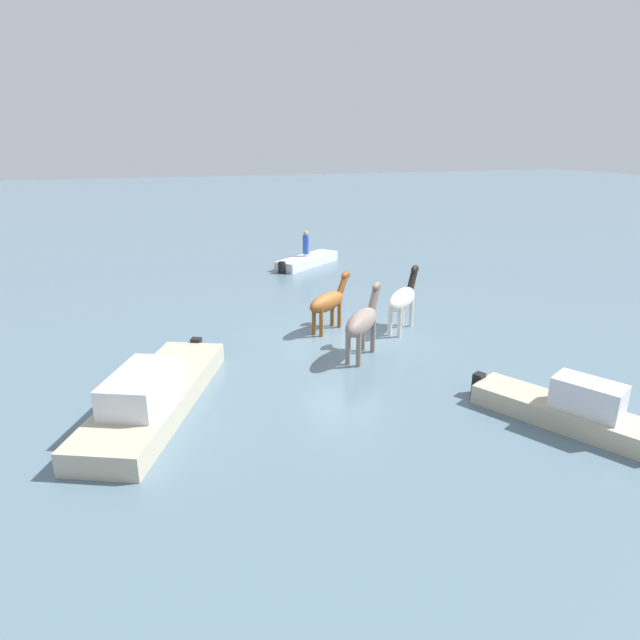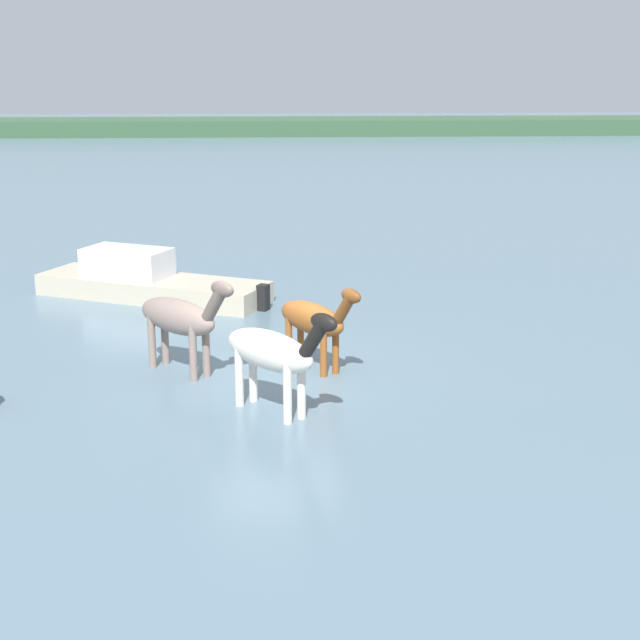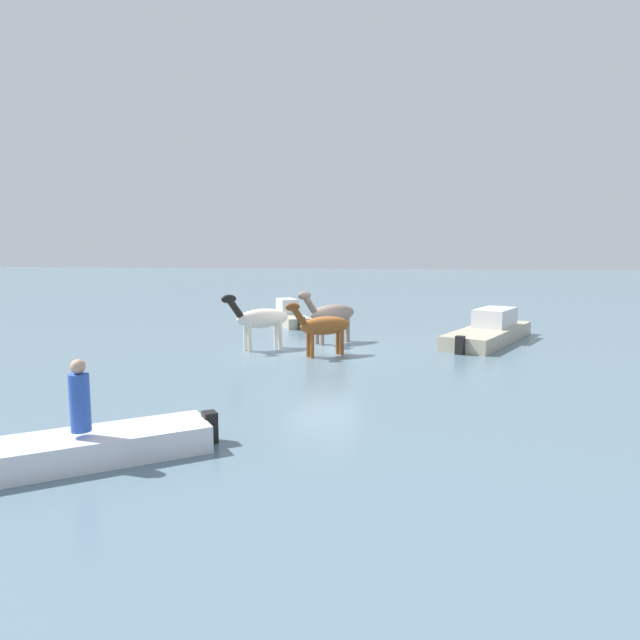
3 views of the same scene
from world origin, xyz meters
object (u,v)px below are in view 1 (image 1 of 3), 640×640
object	(u,v)px
horse_gray_outer	(362,322)
boat_motor_center	(154,397)
boat_launch_far	(566,411)
boat_skiff_near	(307,262)
horse_dun_straggler	(328,302)
horse_lead	(403,299)
person_watcher_seated	(306,243)

from	to	relation	value
horse_gray_outer	boat_motor_center	xyz separation A→B (m)	(-1.38, 6.00, -0.78)
horse_gray_outer	boat_launch_far	distance (m)	5.93
horse_gray_outer	boat_launch_far	bearing A→B (deg)	-107.72
boat_launch_far	boat_skiff_near	bearing A→B (deg)	154.39
horse_dun_straggler	boat_motor_center	bearing A→B (deg)	178.00
horse_lead	boat_skiff_near	world-z (taller)	horse_lead
horse_lead	person_watcher_seated	bearing A→B (deg)	46.43
boat_motor_center	boat_launch_far	distance (m)	9.54
horse_gray_outer	boat_motor_center	world-z (taller)	horse_gray_outer
person_watcher_seated	boat_skiff_near	bearing A→B (deg)	-171.75
horse_dun_straggler	person_watcher_seated	world-z (taller)	horse_dun_straggler
horse_gray_outer	boat_skiff_near	bearing A→B (deg)	33.60
boat_motor_center	person_watcher_seated	size ratio (longest dim) A/B	5.15
horse_dun_straggler	person_watcher_seated	xyz separation A→B (m)	(9.85, -2.43, 0.11)
boat_skiff_near	boat_motor_center	size ratio (longest dim) A/B	0.64
horse_dun_straggler	horse_gray_outer	world-z (taller)	horse_gray_outer
boat_skiff_near	boat_motor_center	world-z (taller)	boat_motor_center
horse_dun_straggler	horse_gray_outer	distance (m)	2.57
horse_lead	horse_gray_outer	xyz separation A→B (m)	(-1.76, 2.24, 0.01)
horse_dun_straggler	horse_gray_outer	bearing A→B (deg)	-123.47
boat_motor_center	boat_launch_far	xyz separation A→B (m)	(-3.81, -8.74, -0.03)
boat_skiff_near	person_watcher_seated	size ratio (longest dim) A/B	3.32
horse_dun_straggler	horse_lead	world-z (taller)	horse_lead
horse_lead	boat_skiff_near	bearing A→B (deg)	46.33
person_watcher_seated	horse_gray_outer	bearing A→B (deg)	169.37
horse_dun_straggler	person_watcher_seated	size ratio (longest dim) A/B	1.78
horse_dun_straggler	horse_lead	distance (m)	2.49
horse_lead	horse_gray_outer	distance (m)	2.85
boat_motor_center	person_watcher_seated	distance (m)	16.13
person_watcher_seated	horse_dun_straggler	bearing A→B (deg)	166.11
horse_gray_outer	person_watcher_seated	distance (m)	12.63
horse_lead	boat_skiff_near	xyz separation A→B (m)	(10.54, -0.10, -0.94)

